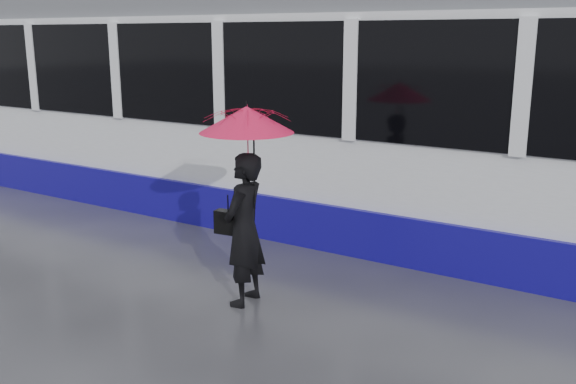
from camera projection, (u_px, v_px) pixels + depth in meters
The scene contains 5 objects.
ground at pixel (238, 273), 7.58m from camera, with size 90.00×90.00×0.00m, color #2E2E33.
rails at pixel (338, 222), 9.62m from camera, with size 34.00×1.51×0.02m.
woman at pixel (244, 230), 6.56m from camera, with size 0.58×0.38×1.60m, color black.
umbrella at pixel (247, 138), 6.31m from camera, with size 1.05×1.05×1.08m.
handbag at pixel (228, 222), 6.68m from camera, with size 0.30×0.16×0.43m.
Camera 1 is at (4.33, -5.70, 2.74)m, focal length 40.00 mm.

